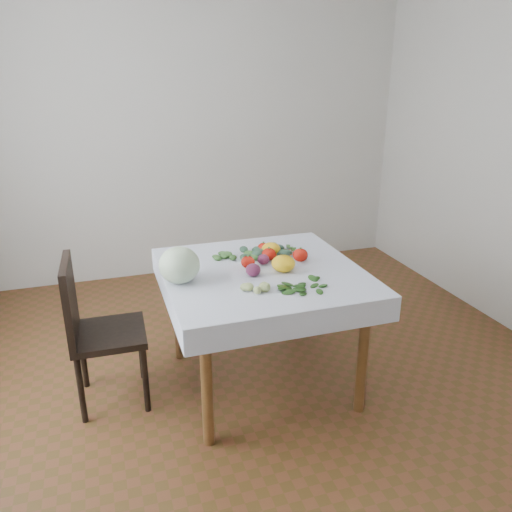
{
  "coord_description": "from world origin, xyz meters",
  "views": [
    {
      "loc": [
        -0.86,
        -2.52,
        1.84
      ],
      "look_at": [
        -0.02,
        0.07,
        0.82
      ],
      "focal_mm": 35.0,
      "sensor_mm": 36.0,
      "label": 1
    }
  ],
  "objects_px": {
    "table": "(262,286)",
    "carrot_bunch": "(282,252)",
    "heirloom_back": "(271,249)",
    "cabbage": "(179,265)",
    "chair": "(92,324)"
  },
  "relations": [
    {
      "from": "heirloom_back",
      "to": "carrot_bunch",
      "type": "relative_size",
      "value": 0.63
    },
    {
      "from": "table",
      "to": "cabbage",
      "type": "distance_m",
      "value": 0.52
    },
    {
      "from": "table",
      "to": "carrot_bunch",
      "type": "distance_m",
      "value": 0.31
    },
    {
      "from": "heirloom_back",
      "to": "carrot_bunch",
      "type": "xyz_separation_m",
      "value": [
        0.07,
        -0.0,
        -0.03
      ]
    },
    {
      "from": "chair",
      "to": "heirloom_back",
      "type": "relative_size",
      "value": 7.57
    },
    {
      "from": "chair",
      "to": "heirloom_back",
      "type": "height_order",
      "value": "chair"
    },
    {
      "from": "chair",
      "to": "cabbage",
      "type": "xyz_separation_m",
      "value": [
        0.48,
        -0.14,
        0.34
      ]
    },
    {
      "from": "table",
      "to": "carrot_bunch",
      "type": "xyz_separation_m",
      "value": [
        0.2,
        0.21,
        0.12
      ]
    },
    {
      "from": "table",
      "to": "chair",
      "type": "relative_size",
      "value": 1.12
    },
    {
      "from": "heirloom_back",
      "to": "carrot_bunch",
      "type": "bearing_deg",
      "value": -0.21
    },
    {
      "from": "table",
      "to": "heirloom_back",
      "type": "xyz_separation_m",
      "value": [
        0.13,
        0.21,
        0.14
      ]
    },
    {
      "from": "chair",
      "to": "table",
      "type": "bearing_deg",
      "value": -6.46
    },
    {
      "from": "cabbage",
      "to": "heirloom_back",
      "type": "xyz_separation_m",
      "value": [
        0.61,
        0.24,
        -0.06
      ]
    },
    {
      "from": "cabbage",
      "to": "carrot_bunch",
      "type": "height_order",
      "value": "cabbage"
    },
    {
      "from": "table",
      "to": "cabbage",
      "type": "xyz_separation_m",
      "value": [
        -0.48,
        -0.03,
        0.2
      ]
    }
  ]
}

